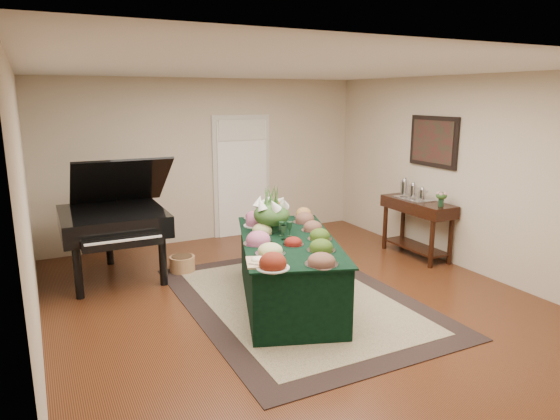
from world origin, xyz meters
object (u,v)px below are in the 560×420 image
grand_piano (114,220)px  mahogany_sideboard (417,213)px  floral_centerpiece (271,210)px  buffet_table (288,271)px

grand_piano → mahogany_sideboard: 4.40m
floral_centerpiece → buffet_table: bearing=-85.3°
grand_piano → buffet_table: bearing=-46.6°
mahogany_sideboard → grand_piano: bearing=165.7°
buffet_table → grand_piano: (-1.68, 1.78, 0.41)m
buffet_table → floral_centerpiece: 0.77m
buffet_table → floral_centerpiece: (-0.03, 0.38, 0.66)m
grand_piano → floral_centerpiece: bearing=-40.3°
grand_piano → mahogany_sideboard: grand_piano is taller
floral_centerpiece → mahogany_sideboard: (2.61, 0.31, -0.39)m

